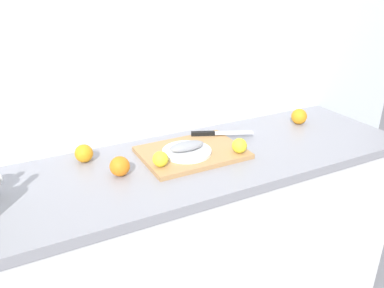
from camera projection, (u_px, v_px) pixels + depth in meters
name	position (u px, v px, depth m)	size (l,w,h in m)	color
back_wall	(157.00, 62.00, 1.72)	(3.20, 0.05, 2.50)	silver
kitchen_counter	(190.00, 247.00, 1.78)	(2.00, 0.60, 0.90)	white
cutting_board	(192.00, 153.00, 1.65)	(0.43, 0.31, 0.02)	tan
white_plate	(186.00, 152.00, 1.61)	(0.21, 0.21, 0.01)	white
fish_fillet	(186.00, 146.00, 1.60)	(0.16, 0.07, 0.04)	gray
chef_knife	(214.00, 133.00, 1.79)	(0.28, 0.14, 0.02)	silver
lemon_0	(160.00, 159.00, 1.49)	(0.06, 0.06, 0.06)	yellow
lemon_1	(239.00, 146.00, 1.61)	(0.06, 0.06, 0.06)	yellow
orange_0	(120.00, 166.00, 1.47)	(0.08, 0.08, 0.08)	orange
orange_1	(84.00, 153.00, 1.57)	(0.07, 0.07, 0.07)	orange
orange_2	(299.00, 116.00, 1.97)	(0.08, 0.08, 0.08)	orange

